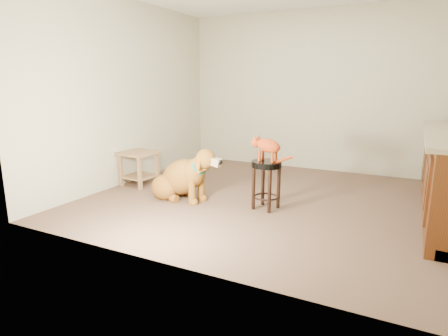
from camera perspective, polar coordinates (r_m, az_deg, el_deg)
The scene contains 7 objects.
floor at distance 4.76m, azimuth 7.72°, elevation -4.95°, with size 4.50×4.00×0.01m, color brown.
room_shell at distance 4.54m, azimuth 8.38°, elevation 15.64°, with size 4.54×4.04×2.62m.
padded_stool at distance 4.34m, azimuth 6.48°, elevation -1.10°, with size 0.35×0.35×0.57m.
wood_stool at distance 5.01m, azimuth 30.65°, elevation -1.37°, with size 0.42×0.42×0.71m.
side_table at distance 5.50m, azimuth -12.84°, elevation 0.74°, with size 0.50×0.50×0.49m.
golden_retriever at distance 4.74m, azimuth -6.34°, elevation -1.57°, with size 1.14×0.60×0.73m.
tabby_kitten at distance 4.28m, azimuth 6.46°, elevation 3.33°, with size 0.52×0.20×0.32m.
Camera 1 is at (1.47, -4.29, 1.45)m, focal length 30.00 mm.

